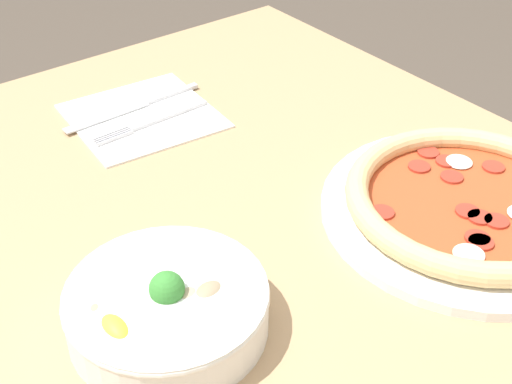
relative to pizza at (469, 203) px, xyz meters
The scene contains 6 objects.
dining_table 0.32m from the pizza, 71.45° to the left, with size 1.05×0.98×0.75m.
pizza is the anchor object (origin of this frame).
bowl 0.36m from the pizza, 80.29° to the left, with size 0.18×0.18×0.07m.
napkin 0.44m from the pizza, 23.07° to the left, with size 0.20×0.20×0.00m.
fork 0.42m from the pizza, 24.30° to the left, with size 0.02×0.17×0.00m.
knife 0.46m from the pizza, 20.92° to the left, with size 0.02×0.21×0.01m.
Camera 1 is at (-0.44, 0.28, 1.24)m, focal length 50.00 mm.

